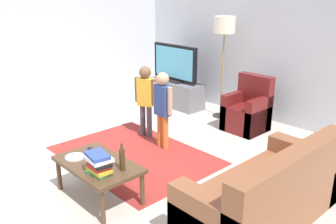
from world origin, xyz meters
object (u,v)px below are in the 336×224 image
(armchair, at_px, (248,112))
(bottle, at_px, (122,159))
(plate, at_px, (75,157))
(book_stack, at_px, (99,163))
(floor_lamp, at_px, (224,30))
(tv_remote, at_px, (91,151))
(couch, at_px, (269,198))
(tv, at_px, (175,64))
(coffee_table, at_px, (98,167))
(child_center, at_px, (163,104))
(tv_stand, at_px, (175,94))
(child_near_tv, at_px, (146,95))

(armchair, distance_m, bottle, 2.87)
(plate, bearing_deg, book_stack, 0.20)
(floor_lamp, relative_size, tv_remote, 10.47)
(couch, xyz_separation_m, armchair, (-1.65, 1.99, 0.01))
(tv, xyz_separation_m, bottle, (2.17, -2.85, -0.30))
(couch, bearing_deg, armchair, 129.69)
(coffee_table, xyz_separation_m, bottle, (0.32, 0.10, 0.18))
(couch, height_order, book_stack, couch)
(child_center, xyz_separation_m, book_stack, (0.72, -1.53, -0.14))
(tv, xyz_separation_m, child_center, (1.35, -1.54, -0.17))
(coffee_table, xyz_separation_m, tv_remote, (-0.30, 0.10, 0.06))
(bottle, relative_size, tv_remote, 1.78)
(child_center, distance_m, tv_remote, 1.35)
(tv_stand, xyz_separation_m, child_center, (1.35, -1.56, 0.43))
(child_near_tv, height_order, child_center, child_center)
(tv_stand, relative_size, child_near_tv, 1.07)
(floor_lamp, height_order, child_center, floor_lamp)
(armchair, bearing_deg, tv, 179.40)
(tv_stand, distance_m, plate, 3.47)
(floor_lamp, xyz_separation_m, plate, (0.54, -3.24, -1.12))
(armchair, bearing_deg, couch, -50.31)
(child_near_tv, xyz_separation_m, plate, (0.74, -1.64, -0.24))
(armchair, relative_size, coffee_table, 0.90)
(floor_lamp, height_order, bottle, floor_lamp)
(armchair, bearing_deg, coffee_table, -88.18)
(floor_lamp, bearing_deg, tv_stand, -171.61)
(tv, height_order, armchair, tv)
(bottle, bearing_deg, floor_lamp, 110.67)
(tv, bearing_deg, armchair, -0.60)
(book_stack, height_order, plate, book_stack)
(child_near_tv, bearing_deg, child_center, -12.30)
(child_near_tv, relative_size, plate, 5.08)
(child_near_tv, bearing_deg, book_stack, -52.97)
(couch, bearing_deg, bottle, -145.68)
(armchair, relative_size, child_near_tv, 0.81)
(tv, bearing_deg, plate, -62.89)
(book_stack, bearing_deg, plate, -179.80)
(child_center, bearing_deg, plate, -81.69)
(child_near_tv, bearing_deg, coffee_table, -56.23)
(book_stack, height_order, bottle, bottle)
(child_center, bearing_deg, bottle, -57.88)
(tv_stand, height_order, coffee_table, tv_stand)
(tv, bearing_deg, coffee_table, -57.88)
(floor_lamp, bearing_deg, bottle, -69.33)
(coffee_table, bearing_deg, tv_remote, 161.57)
(child_near_tv, distance_m, tv_remote, 1.61)
(armchair, relative_size, child_center, 0.80)
(couch, xyz_separation_m, child_center, (-2.06, 0.47, 0.39))
(child_center, relative_size, coffee_table, 1.13)
(tv, relative_size, couch, 0.61)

